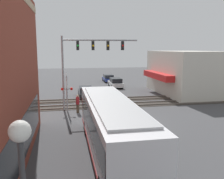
% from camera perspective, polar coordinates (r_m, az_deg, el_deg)
% --- Properties ---
extents(ground_plane, '(120.00, 120.00, 0.00)m').
position_cam_1_polar(ground_plane, '(21.94, 3.88, -7.13)').
color(ground_plane, '#424244').
extents(shop_building, '(12.36, 8.31, 5.87)m').
position_cam_1_polar(shop_building, '(35.97, 16.48, 3.72)').
color(shop_building, beige).
rests_on(shop_building, ground).
extents(city_bus, '(12.10, 2.59, 3.29)m').
position_cam_1_polar(city_bus, '(14.59, -0.21, -8.19)').
color(city_bus, silver).
rests_on(city_bus, ground).
extents(traffic_signal_gantry, '(0.42, 7.69, 7.45)m').
position_cam_1_polar(traffic_signal_gantry, '(25.34, -5.77, 7.95)').
color(traffic_signal_gantry, gray).
rests_on(traffic_signal_gantry, ground).
extents(crossing_signal, '(1.41, 1.18, 3.81)m').
position_cam_1_polar(crossing_signal, '(24.87, -10.29, 0.13)').
color(crossing_signal, gray).
rests_on(crossing_signal, ground).
extents(rail_track_near, '(2.60, 60.00, 0.15)m').
position_cam_1_polar(rail_track_near, '(27.59, 0.77, -3.61)').
color(rail_track_near, '#332D28').
rests_on(rail_track_near, ground).
extents(rail_track_far, '(2.60, 60.00, 0.15)m').
position_cam_1_polar(rail_track_far, '(30.66, -0.40, -2.29)').
color(rail_track_far, '#332D28').
rests_on(rail_track_far, ground).
extents(parked_car_black, '(4.57, 1.82, 1.37)m').
position_cam_1_polar(parked_car_black, '(32.42, -6.00, -0.60)').
color(parked_car_black, black).
rests_on(parked_car_black, ground).
extents(parked_car_white, '(4.70, 1.82, 1.53)m').
position_cam_1_polar(parked_car_white, '(40.30, 0.83, 1.50)').
color(parked_car_white, silver).
rests_on(parked_car_white, ground).
extents(parked_car_blue, '(4.28, 1.82, 1.36)m').
position_cam_1_polar(parked_car_blue, '(47.17, -0.86, 2.56)').
color(parked_car_blue, navy).
rests_on(parked_car_blue, ground).
extents(pedestrian_at_crossing, '(0.34, 0.34, 1.79)m').
position_cam_1_polar(pedestrian_at_crossing, '(24.57, -7.84, -3.20)').
color(pedestrian_at_crossing, '#473828').
rests_on(pedestrian_at_crossing, ground).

